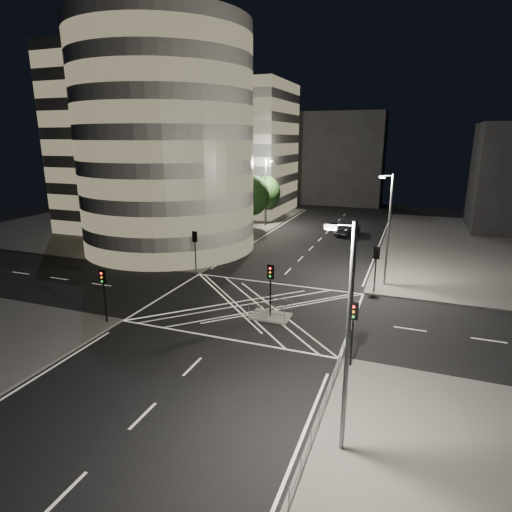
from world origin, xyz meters
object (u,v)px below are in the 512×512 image
at_px(central_island, 270,316).
at_px(sedan, 348,229).
at_px(traffic_signal_fl, 195,243).
at_px(street_lamp_right_near, 347,334).
at_px(traffic_signal_island, 271,281).
at_px(traffic_signal_fr, 376,261).
at_px(street_lamp_left_near, 212,209).
at_px(traffic_signal_nr, 353,322).
at_px(street_lamp_right_far, 388,226).
at_px(traffic_signal_nl, 104,286).
at_px(street_lamp_left_far, 266,191).

relative_size(central_island, sedan, 0.58).
height_order(traffic_signal_fl, street_lamp_right_near, street_lamp_right_near).
bearing_deg(sedan, traffic_signal_island, 102.06).
xyz_separation_m(traffic_signal_island, street_lamp_right_near, (7.44, -12.50, 2.63)).
bearing_deg(sedan, traffic_signal_fl, 75.95).
relative_size(traffic_signal_fr, street_lamp_left_near, 0.40).
bearing_deg(traffic_signal_nr, traffic_signal_fl, 142.31).
height_order(central_island, sedan, sedan).
xyz_separation_m(traffic_signal_fl, traffic_signal_island, (10.80, -8.30, 0.00)).
distance_m(central_island, traffic_signal_island, 2.84).
distance_m(traffic_signal_fl, traffic_signal_fr, 17.60).
distance_m(traffic_signal_fr, sedan, 23.04).
bearing_deg(traffic_signal_nr, traffic_signal_island, 142.07).
distance_m(central_island, traffic_signal_nr, 9.08).
xyz_separation_m(traffic_signal_nr, street_lamp_left_near, (-18.24, 18.80, 2.63)).
height_order(central_island, street_lamp_right_far, street_lamp_right_far).
height_order(traffic_signal_fl, street_lamp_left_near, street_lamp_left_near).
distance_m(traffic_signal_nl, traffic_signal_fr, 22.24).
bearing_deg(street_lamp_right_near, central_island, 120.75).
relative_size(traffic_signal_fl, street_lamp_left_far, 0.40).
relative_size(street_lamp_left_far, sedan, 1.92).
xyz_separation_m(central_island, sedan, (1.00, 30.50, 0.78)).
distance_m(traffic_signal_fl, traffic_signal_nl, 13.60).
distance_m(street_lamp_left_near, street_lamp_right_near, 32.13).
xyz_separation_m(central_island, traffic_signal_fr, (6.80, 8.30, 2.84)).
bearing_deg(central_island, traffic_signal_fr, 50.67).
distance_m(traffic_signal_fr, traffic_signal_nr, 13.60).
relative_size(traffic_signal_nl, street_lamp_left_near, 0.40).
xyz_separation_m(central_island, traffic_signal_nl, (-10.80, -5.30, 2.84)).
bearing_deg(traffic_signal_nl, traffic_signal_nr, 0.00).
height_order(traffic_signal_fr, street_lamp_right_near, street_lamp_right_near).
distance_m(traffic_signal_fl, street_lamp_left_far, 23.36).
bearing_deg(street_lamp_left_near, traffic_signal_island, -49.73).
distance_m(street_lamp_left_near, street_lamp_left_far, 18.00).
xyz_separation_m(street_lamp_left_far, street_lamp_right_far, (18.87, -21.00, 0.00)).
height_order(traffic_signal_fr, street_lamp_right_far, street_lamp_right_far).
bearing_deg(central_island, street_lamp_left_far, 109.95).
height_order(traffic_signal_island, street_lamp_right_far, street_lamp_right_far).
relative_size(traffic_signal_fl, traffic_signal_nr, 1.00).
height_order(central_island, street_lamp_left_near, street_lamp_left_near).
height_order(traffic_signal_fr, street_lamp_left_near, street_lamp_left_near).
height_order(traffic_signal_nr, street_lamp_right_far, street_lamp_right_far).
bearing_deg(traffic_signal_island, traffic_signal_nr, -37.93).
xyz_separation_m(traffic_signal_fr, street_lamp_right_far, (0.64, 2.20, 2.63)).
distance_m(traffic_signal_nl, traffic_signal_island, 12.03).
relative_size(street_lamp_left_far, street_lamp_right_far, 1.00).
xyz_separation_m(street_lamp_left_near, street_lamp_right_far, (18.87, -3.00, 0.00)).
bearing_deg(traffic_signal_fr, traffic_signal_nl, -142.31).
xyz_separation_m(street_lamp_left_near, street_lamp_right_near, (18.87, -26.00, 0.00)).
bearing_deg(street_lamp_left_far, traffic_signal_nr, -63.64).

